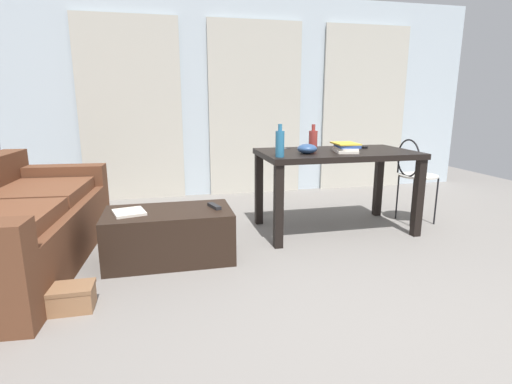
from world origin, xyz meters
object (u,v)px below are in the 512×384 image
object	(u,v)px
wire_chair	(413,170)
bottle_near	(280,143)
book_stack	(346,147)
tv_remote_on_table	(360,147)
tv_remote_primary	(214,206)
bottle_far	(313,140)
coffee_table	(169,235)
couch	(10,227)
shoebox	(62,299)
bowl	(307,149)
craft_table	(336,162)
scissors	(286,148)
magazine	(129,212)

from	to	relation	value
wire_chair	bottle_near	size ratio (longest dim) A/B	3.15
book_stack	tv_remote_on_table	bearing A→B (deg)	43.59
bottle_near	tv_remote_primary	distance (m)	0.73
bottle_far	book_stack	distance (m)	0.32
coffee_table	tv_remote_primary	distance (m)	0.41
couch	shoebox	size ratio (longest dim) A/B	5.78
bowl	craft_table	bearing A→B (deg)	19.42
couch	shoebox	distance (m)	0.93
coffee_table	bottle_near	bearing A→B (deg)	7.89
bottle_far	tv_remote_on_table	xyz separation A→B (m)	(0.50, 0.03, -0.08)
couch	bowl	world-z (taller)	bowl
craft_table	bottle_near	world-z (taller)	bottle_near
couch	wire_chair	bearing A→B (deg)	5.17
book_stack	scissors	distance (m)	0.57
coffee_table	bottle_near	distance (m)	1.13
wire_chair	couch	bearing A→B (deg)	-174.83
bottle_near	scissors	distance (m)	0.58
scissors	magazine	xyz separation A→B (m)	(-1.41, -0.67, -0.35)
couch	coffee_table	bearing A→B (deg)	-6.14
wire_chair	shoebox	xyz separation A→B (m)	(-2.99, -1.08, -0.45)
craft_table	magazine	bearing A→B (deg)	-167.37
bowl	magazine	xyz separation A→B (m)	(-1.47, -0.29, -0.39)
craft_table	tv_remote_primary	world-z (taller)	craft_table
couch	bottle_near	world-z (taller)	bottle_near
bowl	scissors	bearing A→B (deg)	99.91
book_stack	tv_remote_on_table	world-z (taller)	book_stack
craft_table	book_stack	size ratio (longest dim) A/B	4.51
craft_table	book_stack	world-z (taller)	book_stack
coffee_table	scissors	world-z (taller)	scissors
craft_table	bowl	size ratio (longest dim) A/B	8.14
coffee_table	tv_remote_on_table	bearing A→B (deg)	16.86
craft_table	wire_chair	distance (m)	0.85
bowl	bottle_near	bearing A→B (deg)	-153.20
bowl	scissors	distance (m)	0.39
scissors	bottle_near	bearing A→B (deg)	-112.85
bowl	bottle_far	bearing A→B (deg)	59.28
wire_chair	craft_table	bearing A→B (deg)	-176.75
craft_table	scissors	xyz separation A→B (m)	(-0.39, 0.27, 0.10)
coffee_table	craft_table	bearing A→B (deg)	14.27
book_stack	tv_remote_on_table	xyz separation A→B (m)	(0.28, 0.27, -0.03)
coffee_table	book_stack	size ratio (longest dim) A/B	3.06
magazine	bottle_far	bearing A→B (deg)	3.88
bottle_near	shoebox	world-z (taller)	bottle_near
tv_remote_on_table	magazine	xyz separation A→B (m)	(-2.12, -0.58, -0.36)
tv_remote_primary	couch	bearing A→B (deg)	158.59
coffee_table	tv_remote_on_table	size ratio (longest dim) A/B	6.49
book_stack	couch	bearing A→B (deg)	-176.33
couch	tv_remote_on_table	distance (m)	3.03
coffee_table	tv_remote_on_table	world-z (taller)	tv_remote_on_table
couch	craft_table	world-z (taller)	couch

